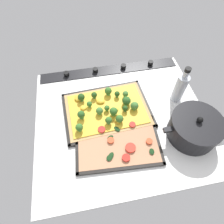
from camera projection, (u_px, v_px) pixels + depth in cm
name	position (u px, v px, depth cm)	size (l,w,h in cm)	color
ground_plane	(122.00, 119.00, 87.31)	(77.34, 69.51, 3.00)	white
stove_control_panel	(109.00, 70.00, 102.97)	(74.25, 7.00, 2.60)	black
baking_tray_front	(107.00, 111.00, 87.78)	(40.88, 30.57, 1.30)	black
broccoli_pizza	(107.00, 109.00, 86.32)	(38.34, 28.04, 5.79)	tan
baking_tray_back	(118.00, 143.00, 78.37)	(36.22, 25.33, 1.30)	black
veggie_pizza_back	(118.00, 143.00, 77.78)	(33.66, 22.77, 1.90)	tan
cooking_pot	(194.00, 128.00, 77.05)	(27.62, 20.83, 12.58)	black
oil_bottle	(180.00, 88.00, 85.76)	(5.17, 5.17, 19.55)	#B7BCC6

